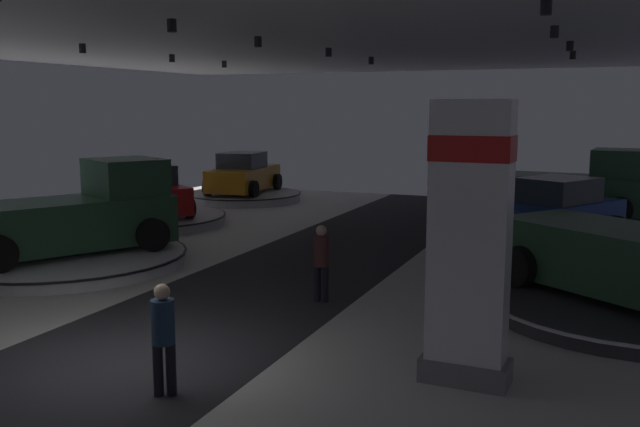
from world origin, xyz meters
name	(u,v)px	position (x,y,z in m)	size (l,w,h in m)	color
ground	(118,366)	(0.00, 0.00, -0.02)	(24.00, 44.00, 0.06)	silver
brand_sign_pylon	(469,240)	(5.10, 1.40, 2.10)	(1.29, 0.69, 4.06)	slate
display_platform_deep_left	(244,196)	(-7.34, 17.48, 0.20)	(4.82, 4.82, 0.35)	#B7B7BC
display_car_deep_left	(243,175)	(-7.34, 17.45, 1.12)	(2.61, 4.38, 1.71)	#B77519
display_platform_far_left	(146,219)	(-7.60, 11.02, 0.18)	(5.41, 5.41, 0.32)	#B7B7BC
display_car_far_left	(145,192)	(-7.58, 11.00, 1.08)	(4.48, 3.88, 1.71)	red
display_platform_deep_right	(564,217)	(5.51, 17.19, 0.14)	(5.68, 5.68, 0.24)	#333338
pickup_truck_deep_right	(575,188)	(5.83, 17.16, 1.18)	(5.46, 3.02, 2.30)	#2D5638
display_platform_mid_right	(632,306)	(7.43, 5.97, 0.16)	(5.68, 5.68, 0.29)	#333338
display_platform_far_right	(551,247)	(5.56, 11.07, 0.21)	(5.34, 5.34, 0.38)	#333338
display_car_far_right	(554,213)	(5.58, 11.09, 1.14)	(3.67, 4.54, 1.71)	navy
display_platform_mid_left	(65,258)	(-5.69, 5.08, 0.17)	(6.07, 6.07, 0.31)	silver
pickup_truck_mid_left	(75,215)	(-5.54, 5.36, 1.24)	(4.47, 5.66, 2.30)	#2D5638
visitor_walking_near	(163,333)	(1.36, -0.69, 0.91)	(0.32, 0.32, 1.59)	black
visitor_walking_far	(321,258)	(1.56, 4.48, 0.91)	(0.32, 0.32, 1.59)	black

